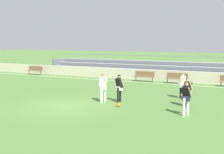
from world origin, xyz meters
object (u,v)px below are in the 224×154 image
object	(u,v)px
bleacher_stand	(159,69)
bench_centre_sideline	(35,70)
bench_near_bin	(144,75)
player_dark_pressing_high	(119,86)
player_dark_deep_cover	(186,96)
player_white_challenging	(103,85)
bench_near_wall_gap	(177,77)
player_white_on_ball	(183,83)
player_dark_dropping_back	(187,90)
soccer_ball	(118,105)

from	to	relation	value
bleacher_stand	bench_centre_sideline	bearing A→B (deg)	-165.11
bench_near_bin	player_dark_pressing_high	world-z (taller)	player_dark_pressing_high
bleacher_stand	player_dark_deep_cover	size ratio (longest dim) A/B	14.53
player_white_challenging	player_dark_deep_cover	distance (m)	5.21
bleacher_stand	player_white_challenging	bearing A→B (deg)	-87.09
bench_near_wall_gap	player_dark_deep_cover	xyz separation A→B (m)	(3.18, -10.77, 0.44)
bleacher_stand	player_white_on_ball	size ratio (longest dim) A/B	14.65
bench_near_bin	player_dark_deep_cover	size ratio (longest dim) A/B	1.09
player_dark_pressing_high	player_white_on_ball	distance (m)	4.13
bench_near_bin	player_white_challenging	size ratio (longest dim) A/B	1.06
player_white_challenging	player_white_on_ball	size ratio (longest dim) A/B	1.04
player_white_on_ball	player_dark_deep_cover	world-z (taller)	player_dark_deep_cover
bleacher_stand	player_dark_dropping_back	xyz separation A→B (m)	(5.39, -12.11, 0.08)
bench_centre_sideline	player_dark_pressing_high	size ratio (longest dim) A/B	1.10
bench_near_bin	player_dark_dropping_back	xyz separation A→B (m)	(5.71, -8.74, 0.41)
bleacher_stand	player_dark_pressing_high	size ratio (longest dim) A/B	14.68
bench_near_bin	player_dark_deep_cover	bearing A→B (deg)	-60.50
player_white_challenging	player_dark_dropping_back	world-z (taller)	player_white_challenging
player_dark_deep_cover	player_dark_dropping_back	world-z (taller)	player_dark_deep_cover
bench_near_bin	player_dark_dropping_back	distance (m)	10.45
bench_near_wall_gap	player_dark_dropping_back	size ratio (longest dim) A/B	1.11
bench_near_wall_gap	bench_near_bin	distance (m)	2.91
bleacher_stand	player_dark_dropping_back	size ratio (longest dim) A/B	14.91
bench_near_wall_gap	player_white_challenging	distance (m)	9.91
soccer_ball	bleacher_stand	bearing A→B (deg)	98.26
player_white_challenging	player_dark_deep_cover	world-z (taller)	player_white_challenging
soccer_ball	player_white_challenging	bearing A→B (deg)	150.94
player_white_on_ball	bench_near_bin	bearing A→B (deg)	127.03
bench_near_bin	soccer_ball	distance (m)	10.72
bench_near_bin	bench_near_wall_gap	bearing A→B (deg)	0.00
bleacher_stand	bench_near_bin	distance (m)	3.40
bleacher_stand	player_dark_deep_cover	world-z (taller)	bleacher_stand
bench_near_wall_gap	soccer_ball	world-z (taller)	bench_near_wall_gap
player_dark_pressing_high	player_dark_dropping_back	world-z (taller)	player_dark_pressing_high
soccer_ball	player_dark_dropping_back	bearing A→B (deg)	26.97
bench_near_wall_gap	player_dark_pressing_high	size ratio (longest dim) A/B	1.10
bench_near_bin	soccer_ball	xyz separation A→B (m)	(2.33, -10.46, -0.44)
bench_centre_sideline	player_dark_deep_cover	size ratio (longest dim) A/B	1.09
bench_near_bin	player_dark_dropping_back	world-z (taller)	player_dark_dropping_back
player_dark_deep_cover	soccer_ball	bearing A→B (deg)	175.28
bench_centre_sideline	player_white_on_ball	xyz separation A→B (m)	(17.29, -6.53, 0.43)
player_dark_pressing_high	player_dark_deep_cover	size ratio (longest dim) A/B	0.99
player_white_challenging	player_dark_pressing_high	bearing A→B (deg)	31.22
bleacher_stand	bench_near_bin	bearing A→B (deg)	-95.44
bench_near_bin	player_white_on_ball	size ratio (longest dim) A/B	1.10
bench_centre_sideline	player_dark_deep_cover	distance (m)	21.37
bench_centre_sideline	bench_near_wall_gap	bearing A→B (deg)	0.00
bleacher_stand	soccer_ball	xyz separation A→B (m)	(2.01, -13.83, -0.77)
bleacher_stand	player_white_on_ball	world-z (taller)	bleacher_stand
player_dark_dropping_back	soccer_ball	xyz separation A→B (m)	(-3.38, -1.72, -0.84)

